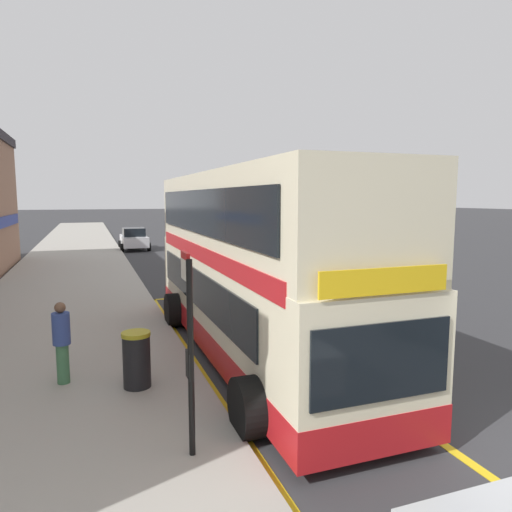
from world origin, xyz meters
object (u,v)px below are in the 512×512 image
bus_stop_sign (189,340)px  pedestrian_waiting_near_sign (62,340)px  parked_car_maroon_far (247,249)px  litter_bin (137,359)px  double_decker_bus (251,270)px  parked_car_white_kerbside (134,239)px

bus_stop_sign → pedestrian_waiting_near_sign: bus_stop_sign is taller
parked_car_maroon_far → bus_stop_sign: bearing=-111.8°
bus_stop_sign → parked_car_maroon_far: 20.96m
bus_stop_sign → litter_bin: bearing=100.6°
bus_stop_sign → parked_car_maroon_far: size_ratio=0.69×
double_decker_bus → pedestrian_waiting_near_sign: size_ratio=6.60×
pedestrian_waiting_near_sign → litter_bin: pedestrian_waiting_near_sign is taller
parked_car_maroon_far → pedestrian_waiting_near_sign: (-9.38, -16.17, 0.23)m
double_decker_bus → parked_car_white_kerbside: (-0.54, 24.80, -1.26)m
double_decker_bus → parked_car_white_kerbside: double_decker_bus is taller
parked_car_white_kerbside → pedestrian_waiting_near_sign: size_ratio=2.55×
double_decker_bus → parked_car_maroon_far: double_decker_bus is taller
parked_car_white_kerbside → double_decker_bus: bearing=-87.2°
parked_car_maroon_far → pedestrian_waiting_near_sign: bearing=-120.9°
parked_car_white_kerbside → parked_car_maroon_far: (5.66, -9.49, 0.00)m
bus_stop_sign → double_decker_bus: bearing=60.5°
bus_stop_sign → litter_bin: 2.95m
bus_stop_sign → parked_car_maroon_far: (7.52, 19.54, -1.03)m
bus_stop_sign → litter_bin: (-0.50, 2.68, -1.13)m
parked_car_white_kerbside → litter_bin: 26.45m
double_decker_bus → litter_bin: bearing=-151.8°
pedestrian_waiting_near_sign → litter_bin: (1.37, -0.69, -0.34)m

